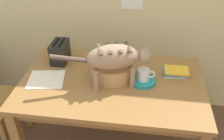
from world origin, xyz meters
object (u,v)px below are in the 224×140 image
object	(u,v)px
dining_table	(112,90)
saucer_bowl	(143,81)
wicker_basket	(112,68)
toaster	(60,52)
coffee_mug	(144,74)
book_stack	(175,72)
cat	(116,58)
magazine	(46,79)

from	to	relation	value
dining_table	saucer_bowl	distance (m)	0.25
wicker_basket	toaster	world-z (taller)	toaster
coffee_mug	book_stack	size ratio (longest dim) A/B	0.68
coffee_mug	wicker_basket	bearing A→B (deg)	166.18
saucer_bowl	toaster	world-z (taller)	toaster
dining_table	cat	world-z (taller)	cat
magazine	wicker_basket	xyz separation A→B (m)	(0.48, 0.13, 0.06)
dining_table	magazine	xyz separation A→B (m)	(-0.49, -0.05, 0.09)
cat	magazine	distance (m)	0.57
book_stack	toaster	distance (m)	0.93
magazine	book_stack	bearing A→B (deg)	2.48
toaster	magazine	bearing A→B (deg)	-96.02
dining_table	book_stack	bearing A→B (deg)	18.14
dining_table	coffee_mug	distance (m)	0.28
coffee_mug	dining_table	bearing A→B (deg)	-174.93
magazine	saucer_bowl	bearing A→B (deg)	-3.96
dining_table	coffee_mug	bearing A→B (deg)	5.07
wicker_basket	saucer_bowl	bearing A→B (deg)	-14.01
magazine	wicker_basket	distance (m)	0.50
dining_table	cat	distance (m)	0.32
toaster	coffee_mug	bearing A→B (deg)	-16.74
cat	saucer_bowl	distance (m)	0.30
saucer_bowl	magazine	xyz separation A→B (m)	(-0.71, -0.07, -0.01)
saucer_bowl	wicker_basket	xyz separation A→B (m)	(-0.23, 0.06, 0.05)
book_stack	dining_table	bearing A→B (deg)	-161.86
dining_table	cat	size ratio (longest dim) A/B	2.03
book_stack	toaster	bearing A→B (deg)	175.45
coffee_mug	wicker_basket	world-z (taller)	wicker_basket
coffee_mug	book_stack	distance (m)	0.28
cat	magazine	xyz separation A→B (m)	(-0.52, -0.01, -0.22)
saucer_bowl	coffee_mug	bearing A→B (deg)	0.00
magazine	book_stack	world-z (taller)	book_stack
cat	coffee_mug	bearing A→B (deg)	89.72
cat	wicker_basket	bearing A→B (deg)	-179.81
magazine	wicker_basket	world-z (taller)	wicker_basket
wicker_basket	toaster	distance (m)	0.48
dining_table	wicker_basket	size ratio (longest dim) A/B	4.06
dining_table	wicker_basket	distance (m)	0.17
dining_table	cat	xyz separation A→B (m)	(0.03, -0.04, 0.31)
dining_table	saucer_bowl	bearing A→B (deg)	5.15
book_stack	toaster	size ratio (longest dim) A/B	0.96
saucer_bowl	coffee_mug	distance (m)	0.06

